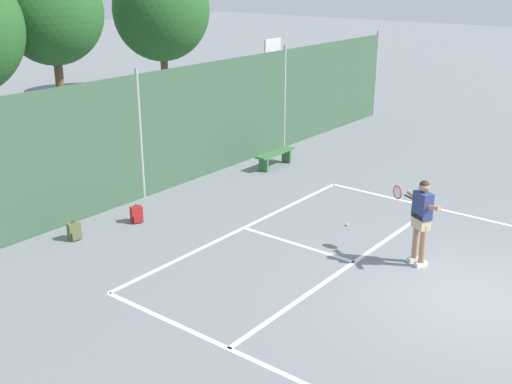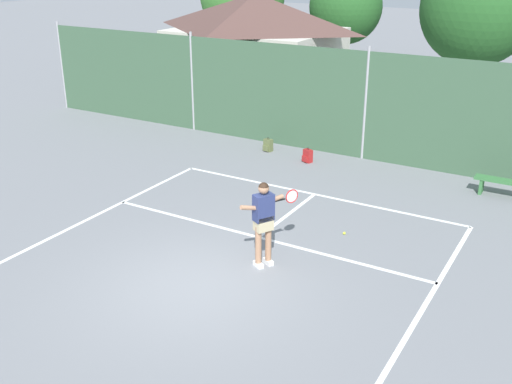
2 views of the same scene
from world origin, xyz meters
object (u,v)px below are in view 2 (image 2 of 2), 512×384
at_px(courtside_bench, 506,185).
at_px(tennis_ball, 344,233).
at_px(backpack_red, 307,156).
at_px(backpack_olive, 268,145).
at_px(tennis_player, 264,217).

bearing_deg(courtside_bench, tennis_ball, -123.47).
distance_m(tennis_ball, backpack_red, 5.13).
relative_size(tennis_ball, courtside_bench, 0.04).
bearing_deg(backpack_olive, courtside_bench, -2.13).
distance_m(tennis_player, courtside_bench, 7.47).
bearing_deg(backpack_red, tennis_ball, -54.64).
bearing_deg(backpack_olive, tennis_ball, -44.72).
distance_m(backpack_olive, backpack_red, 1.62).
bearing_deg(tennis_ball, tennis_player, -112.05).
xyz_separation_m(tennis_player, courtside_bench, (3.70, 6.45, -0.75)).
bearing_deg(backpack_olive, backpack_red, -11.72).
xyz_separation_m(backpack_red, courtside_bench, (5.77, 0.05, 0.17)).
xyz_separation_m(tennis_player, tennis_ball, (0.89, 2.21, -1.08)).
relative_size(tennis_ball, backpack_olive, 0.14).
relative_size(tennis_player, tennis_ball, 28.10).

